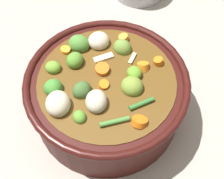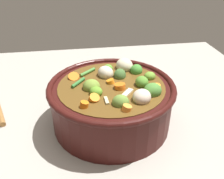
{
  "view_description": "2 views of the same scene",
  "coord_description": "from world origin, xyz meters",
  "views": [
    {
      "loc": [
        0.3,
        0.16,
        0.6
      ],
      "look_at": [
        0.01,
        0.02,
        0.11
      ],
      "focal_mm": 50.76,
      "sensor_mm": 36.0,
      "label": 1
    },
    {
      "loc": [
        -0.51,
        0.08,
        0.41
      ],
      "look_at": [
        -0.01,
        -0.0,
        0.11
      ],
      "focal_mm": 39.09,
      "sensor_mm": 36.0,
      "label": 2
    }
  ],
  "objects": [
    {
      "name": "cooking_pot",
      "position": [
        0.0,
        -0.0,
        0.06
      ],
      "size": [
        0.32,
        0.32,
        0.14
      ],
      "color": "#38110F",
      "rests_on": "ground_plane"
    },
    {
      "name": "ground_plane",
      "position": [
        0.0,
        0.0,
        0.0
      ],
      "size": [
        1.1,
        1.1,
        0.0
      ],
      "primitive_type": "plane",
      "color": "#9E998E"
    }
  ]
}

